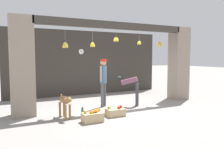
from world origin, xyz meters
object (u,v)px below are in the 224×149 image
at_px(worker_stooping, 131,86).
at_px(wall_clock, 81,52).
at_px(dog, 65,102).
at_px(water_bottle, 82,112).
at_px(shopkeeper, 103,78).
at_px(fruit_crate_apples, 116,112).
at_px(fruit_crate_oranges, 93,117).

xyz_separation_m(worker_stooping, wall_clock, (-0.93, 2.98, 1.32)).
relative_size(dog, water_bottle, 2.79).
bearing_deg(water_bottle, shopkeeper, 40.42).
distance_m(worker_stooping, water_bottle, 2.30).
distance_m(shopkeeper, fruit_crate_apples, 1.63).
distance_m(shopkeeper, wall_clock, 2.87).
bearing_deg(fruit_crate_apples, wall_clock, 86.55).
height_order(shopkeeper, wall_clock, wall_clock).
bearing_deg(wall_clock, dog, -115.42).
bearing_deg(water_bottle, wall_clock, 71.94).
bearing_deg(shopkeeper, dog, -1.14).
bearing_deg(worker_stooping, wall_clock, 54.56).
distance_m(dog, fruit_crate_oranges, 0.99).
xyz_separation_m(worker_stooping, water_bottle, (-2.12, -0.67, -0.60)).
height_order(dog, worker_stooping, worker_stooping).
bearing_deg(shopkeeper, water_bottle, 10.74).
distance_m(dog, shopkeeper, 1.95).
bearing_deg(water_bottle, fruit_crate_oranges, -82.70).
bearing_deg(dog, wall_clock, 146.37).
bearing_deg(water_bottle, fruit_crate_apples, -21.46).
bearing_deg(fruit_crate_oranges, dog, 129.61).
bearing_deg(wall_clock, fruit_crate_oranges, -104.45).
bearing_deg(shopkeeper, fruit_crate_apples, 52.41).
bearing_deg(worker_stooping, shopkeeper, 110.61).
xyz_separation_m(fruit_crate_apples, water_bottle, (-0.95, 0.37, 0.01)).
bearing_deg(dog, fruit_crate_apples, 64.87).
bearing_deg(shopkeeper, wall_clock, -120.88).
distance_m(fruit_crate_apples, wall_clock, 4.47).
height_order(fruit_crate_apples, water_bottle, fruit_crate_apples).
bearing_deg(fruit_crate_apples, fruit_crate_oranges, -162.45).
bearing_deg(dog, water_bottle, 73.85).
xyz_separation_m(dog, worker_stooping, (2.63, 0.60, 0.25)).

